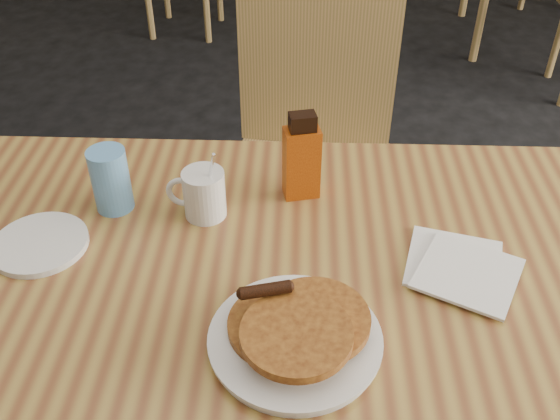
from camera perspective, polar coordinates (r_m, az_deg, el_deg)
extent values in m
cube|color=olive|center=(1.05, 0.41, -7.40)|extent=(1.39, 1.00, 0.04)
cube|color=tan|center=(1.06, 0.41, -7.96)|extent=(1.44, 1.04, 0.02)
cylinder|color=tan|center=(1.64, 22.82, -9.15)|extent=(0.04, 0.04, 0.71)
cube|color=tan|center=(1.73, 2.53, 2.36)|extent=(0.45, 0.45, 0.04)
cube|color=tan|center=(1.77, 3.44, 12.97)|extent=(0.44, 0.05, 0.48)
cylinder|color=tan|center=(1.78, -4.01, -6.92)|extent=(0.04, 0.04, 0.45)
cylinder|color=tan|center=(2.02, 7.86, -0.78)|extent=(0.04, 0.04, 0.45)
cylinder|color=tan|center=(3.82, -11.94, 18.05)|extent=(0.04, 0.04, 0.43)
cylinder|color=silver|center=(0.94, 1.38, -11.87)|extent=(0.25, 0.25, 0.02)
cylinder|color=silver|center=(0.94, 1.39, -11.59)|extent=(0.26, 0.26, 0.01)
cylinder|color=#A16521|center=(0.94, 0.12, -10.46)|extent=(0.16, 0.16, 0.01)
cylinder|color=#A16521|center=(0.93, 3.21, -9.94)|extent=(0.16, 0.16, 0.01)
cylinder|color=#A16521|center=(0.89, 1.51, -11.28)|extent=(0.16, 0.16, 0.01)
cylinder|color=black|center=(0.92, -1.34, -7.32)|extent=(0.08, 0.04, 0.02)
cylinder|color=silver|center=(1.15, -6.93, 1.46)|extent=(0.08, 0.08, 0.09)
torus|color=silver|center=(1.16, -8.89, 1.62)|extent=(0.06, 0.01, 0.06)
cylinder|color=black|center=(1.13, -7.08, 3.05)|extent=(0.07, 0.07, 0.01)
cylinder|color=silver|center=(1.13, -6.50, 2.74)|extent=(0.04, 0.04, 0.13)
cube|color=maroon|center=(1.18, 1.98, 4.32)|extent=(0.08, 0.06, 0.14)
cube|color=black|center=(1.13, 2.07, 8.04)|extent=(0.06, 0.05, 0.03)
cube|color=white|center=(1.11, 15.63, -4.69)|extent=(0.18, 0.18, 0.01)
cube|color=white|center=(1.08, 16.81, -5.57)|extent=(0.20, 0.20, 0.01)
cylinder|color=#5997D2|center=(1.19, -15.23, 2.67)|extent=(0.08, 0.08, 0.12)
cylinder|color=silver|center=(1.18, -21.09, -2.90)|extent=(0.18, 0.18, 0.01)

